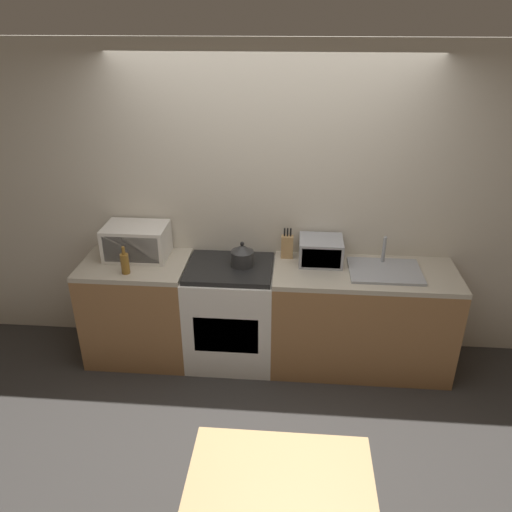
{
  "coord_description": "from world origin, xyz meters",
  "views": [
    {
      "loc": [
        0.21,
        -2.75,
        2.77
      ],
      "look_at": [
        -0.08,
        0.71,
        1.05
      ],
      "focal_mm": 35.0,
      "sensor_mm": 36.0,
      "label": 1
    }
  ],
  "objects_px": {
    "microwave": "(137,241)",
    "bottle": "(125,263)",
    "toaster_oven": "(321,251)",
    "kettle": "(242,255)",
    "stove_range": "(231,313)",
    "dining_table": "(279,503)"
  },
  "relations": [
    {
      "from": "dining_table",
      "to": "bottle",
      "type": "bearing_deg",
      "value": 126.23
    },
    {
      "from": "microwave",
      "to": "dining_table",
      "type": "height_order",
      "value": "microwave"
    },
    {
      "from": "stove_range",
      "to": "microwave",
      "type": "height_order",
      "value": "microwave"
    },
    {
      "from": "kettle",
      "to": "microwave",
      "type": "bearing_deg",
      "value": 174.46
    },
    {
      "from": "bottle",
      "to": "toaster_oven",
      "type": "distance_m",
      "value": 1.57
    },
    {
      "from": "kettle",
      "to": "toaster_oven",
      "type": "relative_size",
      "value": 0.59
    },
    {
      "from": "stove_range",
      "to": "dining_table",
      "type": "height_order",
      "value": "stove_range"
    },
    {
      "from": "microwave",
      "to": "toaster_oven",
      "type": "height_order",
      "value": "microwave"
    },
    {
      "from": "microwave",
      "to": "bottle",
      "type": "height_order",
      "value": "microwave"
    },
    {
      "from": "stove_range",
      "to": "dining_table",
      "type": "relative_size",
      "value": 0.99
    },
    {
      "from": "microwave",
      "to": "bottle",
      "type": "bearing_deg",
      "value": -91.96
    },
    {
      "from": "stove_range",
      "to": "toaster_oven",
      "type": "bearing_deg",
      "value": 10.57
    },
    {
      "from": "kettle",
      "to": "dining_table",
      "type": "distance_m",
      "value": 2.04
    },
    {
      "from": "bottle",
      "to": "dining_table",
      "type": "xyz_separation_m",
      "value": [
        1.29,
        -1.76,
        -0.35
      ]
    },
    {
      "from": "kettle",
      "to": "bottle",
      "type": "bearing_deg",
      "value": -166.94
    },
    {
      "from": "toaster_oven",
      "to": "kettle",
      "type": "bearing_deg",
      "value": -170.27
    },
    {
      "from": "kettle",
      "to": "bottle",
      "type": "distance_m",
      "value": 0.93
    },
    {
      "from": "kettle",
      "to": "microwave",
      "type": "height_order",
      "value": "microwave"
    },
    {
      "from": "microwave",
      "to": "toaster_oven",
      "type": "distance_m",
      "value": 1.53
    },
    {
      "from": "kettle",
      "to": "bottle",
      "type": "relative_size",
      "value": 0.92
    },
    {
      "from": "stove_range",
      "to": "dining_table",
      "type": "xyz_separation_m",
      "value": [
        0.49,
        -1.94,
        0.2
      ]
    },
    {
      "from": "stove_range",
      "to": "microwave",
      "type": "xyz_separation_m",
      "value": [
        -0.79,
        0.12,
        0.59
      ]
    }
  ]
}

